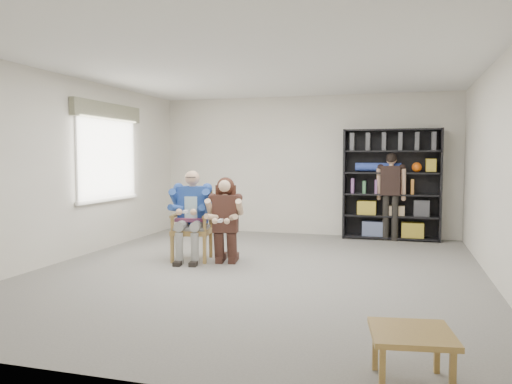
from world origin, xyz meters
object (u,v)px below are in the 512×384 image
(armchair, at_px, (192,226))
(side_table, at_px, (411,358))
(bookshelf, at_px, (391,184))
(standing_man, at_px, (391,197))
(kneeling_woman, at_px, (225,221))
(seated_man, at_px, (192,215))

(armchair, height_order, side_table, armchair)
(armchair, xyz_separation_m, bookshelf, (2.87, 2.85, 0.52))
(standing_man, bearing_deg, side_table, -79.10)
(kneeling_woman, relative_size, bookshelf, 0.60)
(standing_man, height_order, side_table, standing_man)
(armchair, distance_m, bookshelf, 4.07)
(armchair, distance_m, side_table, 4.66)
(armchair, relative_size, standing_man, 0.64)
(seated_man, height_order, bookshelf, bookshelf)
(armchair, relative_size, kneeling_woman, 0.84)
(armchair, height_order, bookshelf, bookshelf)
(seated_man, bearing_deg, kneeling_woman, -21.71)
(bookshelf, height_order, standing_man, bookshelf)
(kneeling_woman, bearing_deg, armchair, 158.29)
(bookshelf, distance_m, standing_man, 0.26)
(seated_man, xyz_separation_m, side_table, (3.13, -3.44, -0.50))
(kneeling_woman, bearing_deg, seated_man, 158.29)
(seated_man, bearing_deg, bookshelf, 34.76)
(bookshelf, bearing_deg, standing_man, -92.32)
(side_table, bearing_deg, armchair, 132.29)
(armchair, height_order, standing_man, standing_man)
(armchair, height_order, seated_man, seated_man)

